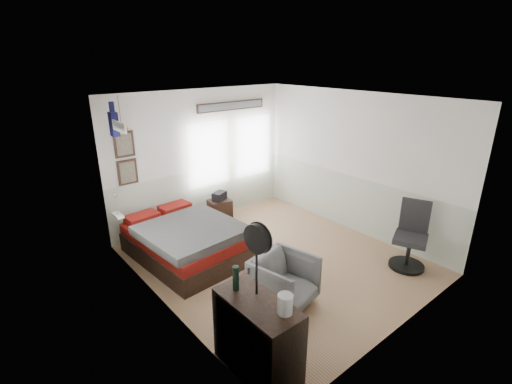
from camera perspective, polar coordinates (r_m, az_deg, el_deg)
ground_plane at (r=6.46m, az=3.00°, el=-10.43°), size 4.00×4.50×0.01m
room_shell at (r=5.88m, az=1.49°, el=3.72°), size 4.02×4.52×2.71m
wall_decor at (r=6.70m, az=-15.51°, el=9.32°), size 3.55×1.32×1.44m
bed at (r=6.49m, az=-10.81°, el=-7.38°), size 1.58×2.13×0.65m
dresser at (r=4.27m, az=0.23°, el=-21.32°), size 0.48×1.00×0.90m
armchair at (r=5.28m, az=4.34°, el=-13.48°), size 0.91×0.93×0.71m
nightstand at (r=7.87m, az=-5.58°, el=-2.75°), size 0.50×0.42×0.45m
task_chair at (r=6.57m, az=22.66°, el=-6.93°), size 0.65×0.65×1.12m
kettle at (r=3.79m, az=4.51°, el=-16.81°), size 0.18×0.16×0.21m
bottle at (r=4.08m, az=-3.13°, el=-13.09°), size 0.07×0.07×0.29m
stand_fan at (r=3.76m, az=0.22°, el=-7.37°), size 0.12×0.34×0.82m
black_bag at (r=7.75m, az=-5.65°, el=-0.63°), size 0.35×0.29×0.18m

